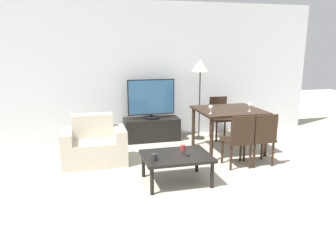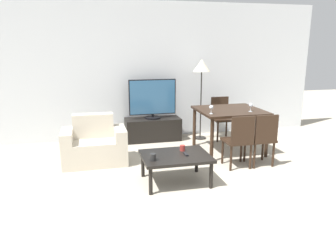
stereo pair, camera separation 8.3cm
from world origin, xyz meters
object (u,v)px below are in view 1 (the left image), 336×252
object	(u,v)px
remote_primary	(187,154)
coffee_table	(176,158)
wine_glass_left	(211,108)
cup_colored_far	(183,148)
tv_stand	(152,129)
dining_chair_near_right	(262,137)
cup_white_near	(154,157)
tv	(151,99)
armchair	(94,146)
dining_chair_near	(239,138)
dining_chair_far	(220,115)
wine_glass_center	(250,105)
floor_lamp	(200,70)
dining_table	(229,114)

from	to	relation	value
remote_primary	coffee_table	bearing A→B (deg)	169.47
wine_glass_left	cup_colored_far	bearing A→B (deg)	-134.72
tv_stand	dining_chair_near_right	bearing A→B (deg)	-53.10
cup_white_near	wine_glass_left	xyz separation A→B (m)	(1.17, 0.99, 0.42)
tv	wine_glass_left	bearing A→B (deg)	-60.68
armchair	remote_primary	world-z (taller)	armchair
dining_chair_near	dining_chair_far	distance (m)	1.68
armchair	remote_primary	size ratio (longest dim) A/B	6.71
tv_stand	wine_glass_center	bearing A→B (deg)	-41.59
remote_primary	dining_chair_near	bearing A→B (deg)	19.17
wine_glass_left	remote_primary	bearing A→B (deg)	-128.44
coffee_table	dining_chair_near_right	world-z (taller)	dining_chair_near_right
tv	remote_primary	world-z (taller)	tv
coffee_table	floor_lamp	size ratio (longest dim) A/B	0.58
tv_stand	coffee_table	bearing A→B (deg)	-92.64
tv	dining_chair_near_right	distance (m)	2.32
armchair	dining_table	distance (m)	2.38
coffee_table	dining_chair_near	bearing A→B (deg)	15.66
tv_stand	cup_white_near	size ratio (longest dim) A/B	11.75
dining_chair_near	dining_chair_near_right	distance (m)	0.39
coffee_table	dining_chair_far	distance (m)	2.44
dining_table	floor_lamp	distance (m)	1.17
tv	remote_primary	xyz separation A→B (m)	(0.04, -2.16, -0.42)
cup_colored_far	armchair	bearing A→B (deg)	143.11
cup_white_near	floor_lamp	bearing A→B (deg)	57.02
floor_lamp	remote_primary	xyz separation A→B (m)	(-0.92, -2.04, -0.98)
tv	dining_table	size ratio (longest dim) A/B	0.84
dining_chair_far	wine_glass_center	world-z (taller)	wine_glass_center
cup_colored_far	dining_chair_near_right	bearing A→B (deg)	6.66
cup_white_near	cup_colored_far	world-z (taller)	cup_white_near
tv_stand	coffee_table	world-z (taller)	tv_stand
cup_colored_far	wine_glass_left	size ratio (longest dim) A/B	0.56
armchair	dining_table	bearing A→B (deg)	1.64
coffee_table	dining_chair_near_right	size ratio (longest dim) A/B	1.10
cup_colored_far	floor_lamp	bearing A→B (deg)	63.78
dining_chair_far	floor_lamp	distance (m)	1.01
dining_chair_far	cup_colored_far	world-z (taller)	dining_chair_far
tv	cup_colored_far	world-z (taller)	tv
dining_chair_near	floor_lamp	distance (m)	1.94
dining_table	coffee_table	bearing A→B (deg)	-138.76
dining_chair_near_right	cup_colored_far	size ratio (longest dim) A/B	10.35
cup_colored_far	wine_glass_center	bearing A→B (deg)	26.85
coffee_table	wine_glass_center	world-z (taller)	wine_glass_center
wine_glass_center	coffee_table	bearing A→B (deg)	-150.89
wine_glass_left	wine_glass_center	distance (m)	0.72
tv	dining_chair_near	distance (m)	2.11
dining_chair_near	tv_stand	bearing A→B (deg)	118.33
dining_chair_far	wine_glass_center	distance (m)	1.16
dining_table	wine_glass_left	distance (m)	0.57
floor_lamp	cup_white_near	bearing A→B (deg)	-122.98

